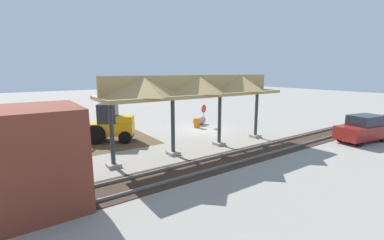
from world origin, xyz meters
TOP-DOWN VIEW (x-y plane):
  - ground_plane at (0.00, 0.00)m, footprint 120.00×120.00m
  - dirt_work_zone at (9.10, -1.44)m, footprint 8.36×7.00m
  - platform_canopy at (3.86, 4.58)m, footprint 12.51×3.20m
  - rail_tracks at (0.00, 7.36)m, footprint 60.00×2.58m
  - stop_sign at (-1.05, -1.17)m, footprint 0.72×0.29m
  - backhoe at (8.04, -0.73)m, footprint 5.03×3.72m
  - dirt_mound at (10.28, -2.24)m, footprint 4.63×4.63m
  - concrete_pipe at (-1.13, -1.97)m, footprint 1.42×1.22m
  - brick_utility_building at (13.55, 7.03)m, footprint 4.02×3.57m
  - distant_parked_car at (-7.29, 9.99)m, footprint 4.42×2.39m
  - traffic_barrel at (-0.09, -0.98)m, footprint 0.56×0.56m

SIDE VIEW (x-z plane):
  - ground_plane at x=0.00m, z-range 0.00..0.00m
  - dirt_mound at x=10.28m, z-range -0.71..0.71m
  - dirt_work_zone at x=9.10m, z-range 0.00..0.01m
  - rail_tracks at x=0.00m, z-range -0.05..0.10m
  - concrete_pipe at x=-1.13m, z-range 0.00..0.77m
  - traffic_barrel at x=-0.09m, z-range 0.00..0.90m
  - distant_parked_car at x=-7.29m, z-range -0.01..1.97m
  - backhoe at x=8.04m, z-range -0.15..2.67m
  - stop_sign at x=-1.05m, z-range 0.44..2.48m
  - brick_utility_building at x=13.55m, z-range 0.00..3.85m
  - platform_canopy at x=3.86m, z-range 1.71..6.61m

